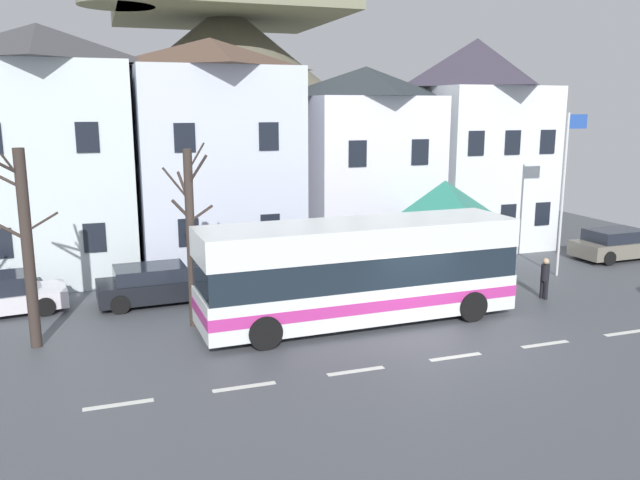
{
  "coord_description": "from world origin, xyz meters",
  "views": [
    {
      "loc": [
        -9.09,
        -16.02,
        6.85
      ],
      "look_at": [
        -1.71,
        5.37,
        2.14
      ],
      "focal_mm": 36.12,
      "sensor_mm": 36.0,
      "label": 1
    }
  ],
  "objects": [
    {
      "name": "transit_bus",
      "position": [
        -1.42,
        2.37,
        1.65
      ],
      "size": [
        10.37,
        3.01,
        3.27
      ],
      "rotation": [
        0.0,
        0.0,
        0.03
      ],
      "color": "white",
      "rests_on": "ground_plane"
    },
    {
      "name": "bare_tree_02",
      "position": [
        -11.14,
        3.4,
        3.0
      ],
      "size": [
        2.05,
        1.42,
        5.84
      ],
      "color": "#382D28",
      "rests_on": "ground_plane"
    },
    {
      "name": "pedestrian_00",
      "position": [
        5.03,
        4.2,
        0.77
      ],
      "size": [
        0.28,
        0.32,
        1.42
      ],
      "color": "#2D2D38",
      "rests_on": "ground_plane"
    },
    {
      "name": "townhouse_02",
      "position": [
        2.65,
        11.6,
        4.31
      ],
      "size": [
        5.82,
        5.26,
        8.62
      ],
      "color": "white",
      "rests_on": "ground_plane"
    },
    {
      "name": "parked_car_02",
      "position": [
        4.29,
        6.6,
        0.67
      ],
      "size": [
        4.02,
        2.07,
        1.38
      ],
      "rotation": [
        0.0,
        0.0,
        -0.03
      ],
      "color": "slate",
      "rests_on": "ground_plane"
    },
    {
      "name": "townhouse_01",
      "position": [
        -4.25,
        12.33,
        4.85
      ],
      "size": [
        6.59,
        6.73,
        9.71
      ],
      "color": "silver",
      "rests_on": "ground_plane"
    },
    {
      "name": "townhouse_03",
      "position": [
        8.8,
        12.26,
        5.05
      ],
      "size": [
        5.72,
        6.59,
        10.1
      ],
      "color": "white",
      "rests_on": "ground_plane"
    },
    {
      "name": "ground_plane",
      "position": [
        0.0,
        -0.0,
        -0.03
      ],
      "size": [
        40.0,
        60.0,
        0.07
      ],
      "color": "#4A4D54"
    },
    {
      "name": "parked_car_03",
      "position": [
        -7.46,
        6.68,
        0.66
      ],
      "size": [
        4.1,
        2.11,
        1.35
      ],
      "rotation": [
        0.0,
        0.0,
        0.05
      ],
      "color": "black",
      "rests_on": "ground_plane"
    },
    {
      "name": "hilltop_castle",
      "position": [
        -0.12,
        29.98,
        7.81
      ],
      "size": [
        34.63,
        34.63,
        20.84
      ],
      "color": "#6B6755",
      "rests_on": "ground_plane"
    },
    {
      "name": "public_bench",
      "position": [
        6.34,
        8.74,
        0.47
      ],
      "size": [
        1.68,
        0.48,
        0.87
      ],
      "color": "#473828",
      "rests_on": "ground_plane"
    },
    {
      "name": "flagpole",
      "position": [
        8.65,
        5.11,
        3.86
      ],
      "size": [
        0.95,
        0.1,
        6.62
      ],
      "color": "silver",
      "rests_on": "ground_plane"
    },
    {
      "name": "parked_car_01",
      "position": [
        13.14,
        6.7,
        0.67
      ],
      "size": [
        4.26,
        2.09,
        1.37
      ],
      "rotation": [
        0.0,
        0.0,
        0.03
      ],
      "color": "slate",
      "rests_on": "ground_plane"
    },
    {
      "name": "pedestrian_01",
      "position": [
        5.91,
        2.54,
        0.85
      ],
      "size": [
        0.3,
        0.33,
        1.51
      ],
      "color": "black",
      "rests_on": "ground_plane"
    },
    {
      "name": "townhouse_00",
      "position": [
        -10.98,
        11.98,
        5.0
      ],
      "size": [
        6.41,
        6.02,
        10.0
      ],
      "color": "silver",
      "rests_on": "ground_plane"
    },
    {
      "name": "bare_tree_01",
      "position": [
        -6.51,
        3.74,
        2.95
      ],
      "size": [
        1.41,
        1.81,
        5.8
      ],
      "color": "#382D28",
      "rests_on": "ground_plane"
    },
    {
      "name": "bus_shelter",
      "position": [
        3.92,
        6.42,
        3.17
      ],
      "size": [
        3.6,
        3.6,
        3.97
      ],
      "color": "#473D33",
      "rests_on": "ground_plane"
    }
  ]
}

